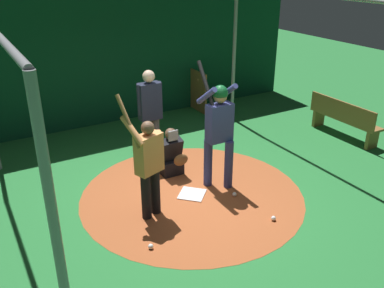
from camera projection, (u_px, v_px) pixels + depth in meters
name	position (u px, v px, depth m)	size (l,w,h in m)	color
ground_plane	(192.00, 195.00, 7.18)	(26.32, 26.32, 0.00)	#287A38
dirt_circle	(192.00, 194.00, 7.17)	(3.78, 3.78, 0.01)	#AD562D
home_plate	(192.00, 194.00, 7.17)	(0.42, 0.42, 0.01)	white
batter	(219.00, 126.00, 7.00)	(0.68, 0.49, 2.17)	navy
catcher	(171.00, 156.00, 7.74)	(0.58, 0.40, 0.91)	black
umpire	(150.00, 111.00, 7.94)	(0.23, 0.49, 1.83)	#4C4C51
visitor	(149.00, 163.00, 6.25)	(0.53, 0.59, 1.96)	black
back_wall	(103.00, 45.00, 9.63)	(0.22, 10.32, 3.68)	#0C3D26
cage_frame	(192.00, 70.00, 6.29)	(5.44, 5.49, 3.13)	gray
bat_rack	(195.00, 90.00, 11.05)	(1.18, 0.18, 1.05)	olive
bench	(343.00, 118.00, 9.29)	(1.76, 0.36, 0.85)	olive
baseball_0	(234.00, 194.00, 7.10)	(0.07, 0.07, 0.07)	white
baseball_1	(151.00, 246.00, 5.83)	(0.07, 0.07, 0.07)	white
baseball_2	(273.00, 218.00, 6.45)	(0.07, 0.07, 0.07)	white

